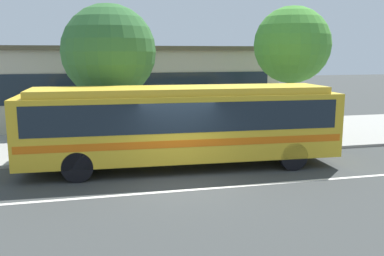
# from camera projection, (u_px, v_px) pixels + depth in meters

# --- Properties ---
(ground_plane) EXTENTS (120.00, 120.00, 0.00)m
(ground_plane) POSITION_uv_depth(u_px,v_px,m) (182.00, 182.00, 13.51)
(ground_plane) COLOR #393C3B
(sidewalk_slab) EXTENTS (60.00, 8.00, 0.12)m
(sidewalk_slab) POSITION_uv_depth(u_px,v_px,m) (150.00, 138.00, 20.30)
(sidewalk_slab) COLOR gray
(sidewalk_slab) RESTS_ON ground_plane
(lane_stripe_center) EXTENTS (56.00, 0.16, 0.01)m
(lane_stripe_center) POSITION_uv_depth(u_px,v_px,m) (187.00, 190.00, 12.74)
(lane_stripe_center) COLOR silver
(lane_stripe_center) RESTS_ON ground_plane
(transit_bus) EXTENTS (11.28, 2.93, 2.92)m
(transit_bus) POSITION_uv_depth(u_px,v_px,m) (182.00, 121.00, 14.99)
(transit_bus) COLOR gold
(transit_bus) RESTS_ON ground_plane
(pedestrian_waiting_near_sign) EXTENTS (0.44, 0.44, 1.76)m
(pedestrian_waiting_near_sign) POSITION_uv_depth(u_px,v_px,m) (288.00, 118.00, 19.37)
(pedestrian_waiting_near_sign) COLOR #76694E
(pedestrian_waiting_near_sign) RESTS_ON sidewalk_slab
(pedestrian_walking_along_curb) EXTENTS (0.48, 0.48, 1.67)m
(pedestrian_walking_along_curb) POSITION_uv_depth(u_px,v_px,m) (251.00, 125.00, 17.88)
(pedestrian_walking_along_curb) COLOR olive
(pedestrian_walking_along_curb) RESTS_ON sidewalk_slab
(pedestrian_standing_by_tree) EXTENTS (0.38, 0.38, 1.70)m
(pedestrian_standing_by_tree) POSITION_uv_depth(u_px,v_px,m) (151.00, 126.00, 17.54)
(pedestrian_standing_by_tree) COLOR #6D6754
(pedestrian_standing_by_tree) RESTS_ON sidewalk_slab
(street_tree_near_stop) EXTENTS (3.88, 3.88, 5.97)m
(street_tree_near_stop) POSITION_uv_depth(u_px,v_px,m) (109.00, 52.00, 17.33)
(street_tree_near_stop) COLOR brown
(street_tree_near_stop) RESTS_ON sidewalk_slab
(street_tree_mid_block) EXTENTS (3.56, 3.56, 6.13)m
(street_tree_mid_block) POSITION_uv_depth(u_px,v_px,m) (292.00, 46.00, 19.60)
(street_tree_mid_block) COLOR brown
(street_tree_mid_block) RESTS_ON sidewalk_slab
(station_building) EXTENTS (18.27, 6.53, 4.47)m
(station_building) POSITION_uv_depth(u_px,v_px,m) (115.00, 85.00, 24.65)
(station_building) COLOR #ACA791
(station_building) RESTS_ON ground_plane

